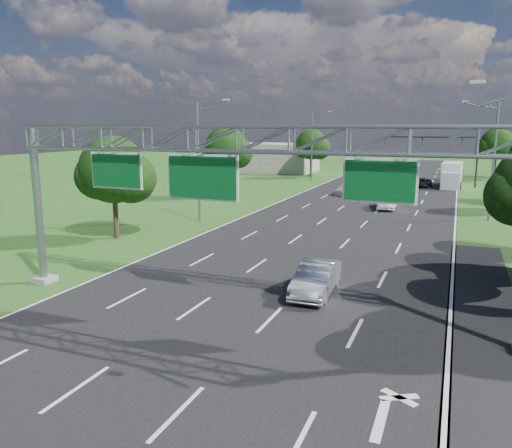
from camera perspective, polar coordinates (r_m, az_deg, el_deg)
The scene contains 19 objects.
ground at distance 38.92m, azimuth 8.61°, elevation -0.91°, with size 220.00×220.00×0.00m, color #2A5318.
road at distance 38.92m, azimuth 8.61°, elevation -0.91°, with size 18.00×180.00×0.02m, color black.
road_flare at distance 22.61m, azimuth 24.76°, elevation -10.74°, with size 3.00×30.00×0.02m, color black.
sign_gantry at distance 20.85m, azimuth -1.66°, elevation 8.01°, with size 23.50×1.00×9.56m.
traffic_signal at distance 72.15m, azimuth 21.22°, elevation 8.09°, with size 12.21×0.24×7.00m.
streetlight_l_near at distance 42.19m, azimuth -6.39°, elevation 7.72°, with size 2.97×0.22×10.16m.
streetlight_l_far at distance 74.84m, azimuth 6.56°, elevation 9.16°, with size 2.97×0.22×10.16m.
streetlight_r_mid at distance 47.22m, azimuth 25.33°, elevation 7.09°, with size 2.97×0.22×10.16m.
tree_verge_la at distance 37.00m, azimuth -15.86°, elevation 5.63°, with size 5.76×4.80×7.40m.
tree_verge_lb at distance 57.69m, azimuth -3.33°, elevation 8.50°, with size 5.76×4.80×8.06m.
tree_verge_lc at distance 80.14m, azimuth 6.39°, elevation 8.86°, with size 5.76×4.80×7.62m.
tree_verge_re at distance 85.34m, azimuth 25.86°, elevation 8.11°, with size 5.76×4.80×7.84m.
building_left at distance 90.61m, azimuth 2.16°, elevation 7.60°, with size 14.00×10.00×5.00m, color gray.
silver_sedan at distance 24.48m, azimuth 6.88°, elevation -6.19°, with size 1.64×4.70×1.55m, color #9EA4A9.
car_queue_a at distance 60.63m, azimuth 10.37°, elevation 3.97°, with size 1.92×4.73×1.37m, color #BABABA.
car_queue_b at distance 70.51m, azimuth 18.46°, elevation 4.49°, with size 1.99×4.31×1.20m, color black.
car_queue_c at distance 67.12m, azimuth 11.09°, elevation 4.72°, with size 1.89×4.70×1.60m, color black.
car_queue_d at distance 50.91m, azimuth 14.79°, elevation 2.54°, with size 1.61×4.61×1.52m, color silver.
box_truck at distance 72.36m, azimuth 21.43°, elevation 5.20°, with size 2.70×8.54×3.20m.
Camera 1 is at (8.67, -7.08, 8.01)m, focal length 35.00 mm.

